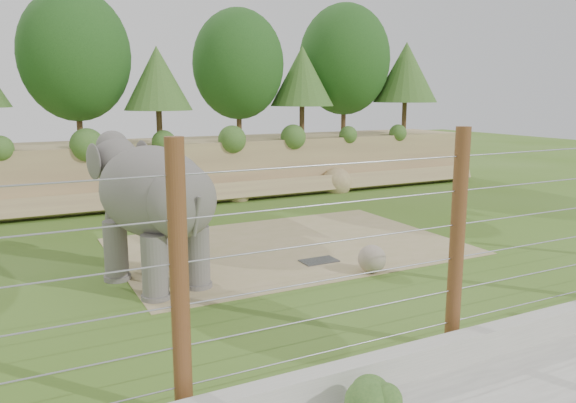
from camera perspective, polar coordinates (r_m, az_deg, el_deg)
name	(u,v)px	position (r m, az deg, el deg)	size (l,w,h in m)	color
ground	(324,277)	(14.31, 3.70, -7.65)	(90.00, 90.00, 0.00)	#436A1A
back_embankment	(189,107)	(25.47, -9.99, 9.40)	(30.00, 5.52, 8.77)	#997959
dirt_patch	(288,246)	(17.05, -0.04, -4.54)	(10.00, 7.00, 0.02)	#9B8E5B
drain_grate	(319,261)	(15.52, 3.17, -6.03)	(1.00, 0.60, 0.03)	#262628
elephant	(154,213)	(13.71, -13.46, -1.15)	(1.86, 4.35, 3.52)	#645E5A
stone_ball	(372,259)	(14.61, 8.52, -5.78)	(0.73, 0.73, 0.73)	gray
retaining_wall	(472,345)	(10.55, 18.20, -13.69)	(26.00, 0.35, 0.50)	#AAA79E
barrier_fence	(457,241)	(10.31, 16.80, -3.87)	(20.26, 0.26, 4.00)	brown
walkway_shrub	(372,401)	(8.37, 8.48, -19.37)	(0.66, 0.66, 0.66)	#386328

